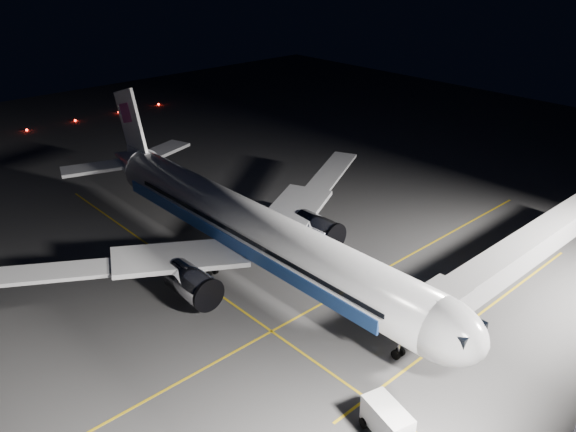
# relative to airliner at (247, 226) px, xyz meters

# --- Properties ---
(ground) EXTENTS (200.00, 200.00, 0.00)m
(ground) POSITION_rel_airliner_xyz_m (1.08, 0.00, -5.16)
(ground) COLOR #4C4C4F
(ground) RESTS_ON ground
(guide_line_main) EXTENTS (0.25, 80.00, 0.01)m
(guide_line_main) POSITION_rel_airliner_xyz_m (11.08, 0.00, -5.16)
(guide_line_main) COLOR gold
(guide_line_main) RESTS_ON ground
(guide_line_cross) EXTENTS (70.00, 0.25, 0.01)m
(guide_line_cross) POSITION_rel_airliner_xyz_m (1.08, -6.00, -5.16)
(guide_line_cross) COLOR gold
(guide_line_cross) RESTS_ON ground
(guide_line_side) EXTENTS (0.25, 40.00, 0.01)m
(guide_line_side) POSITION_rel_airliner_xyz_m (23.08, 10.00, -5.16)
(guide_line_side) COLOR gold
(guide_line_side) RESTS_ON ground
(airliner) EXTENTS (61.48, 54.22, 16.64)m
(airliner) POSITION_rel_airliner_xyz_m (0.00, 0.00, 0.00)
(airliner) COLOR silver
(airliner) RESTS_ON ground
(jet_bridge) EXTENTS (3.60, 34.40, 6.30)m
(jet_bridge) POSITION_rel_airliner_xyz_m (23.08, 18.06, -0.58)
(jet_bridge) COLOR #B2B2B7
(jet_bridge) RESTS_ON ground
(taxiway_lights) EXTENTS (0.44, 60.44, 0.44)m
(taxiway_lights) POSITION_rel_airliner_xyz_m (-70.92, 0.00, -4.94)
(taxiway_lights) COLOR #FF140A
(taxiway_lights) RESTS_ON ground
(service_truck) EXTENTS (5.65, 3.37, 2.71)m
(service_truck) POSITION_rel_airliner_xyz_m (26.98, -7.99, -3.71)
(service_truck) COLOR white
(service_truck) RESTS_ON ground
(baggage_tug) EXTENTS (2.58, 2.21, 1.67)m
(baggage_tug) POSITION_rel_airliner_xyz_m (-8.52, 13.67, -4.39)
(baggage_tug) COLOR black
(baggage_tug) RESTS_ON ground
(safety_cone_a) EXTENTS (0.36, 0.36, 0.54)m
(safety_cone_a) POSITION_rel_airliner_xyz_m (-4.62, 4.00, -4.89)
(safety_cone_a) COLOR #E04609
(safety_cone_a) RESTS_ON ground
(safety_cone_b) EXTENTS (0.35, 0.35, 0.53)m
(safety_cone_b) POSITION_rel_airliner_xyz_m (-4.31, 14.00, -4.90)
(safety_cone_b) COLOR #E04609
(safety_cone_b) RESTS_ON ground
(safety_cone_c) EXTENTS (0.45, 0.45, 0.67)m
(safety_cone_c) POSITION_rel_airliner_xyz_m (6.89, 4.00, -4.83)
(safety_cone_c) COLOR #E04609
(safety_cone_c) RESTS_ON ground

